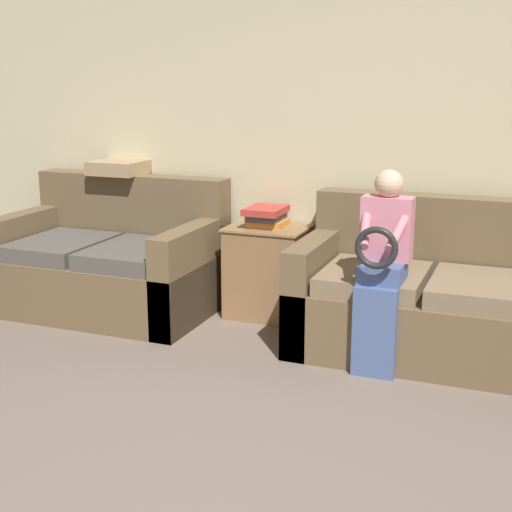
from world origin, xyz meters
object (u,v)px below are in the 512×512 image
Objects in this scene: throw_pillow at (120,167)px; child_left_seated at (382,263)px; couch_side at (111,265)px; side_shelf at (268,270)px; book_stack at (267,216)px; couch_main at (485,306)px.

child_left_seated is at bearing -18.78° from throw_pillow.
throw_pillow is (-0.09, 0.33, 0.66)m from couch_side.
throw_pillow is at bearing 175.97° from side_shelf.
couch_side is 4.08× the size of throw_pillow.
book_stack is at bearing 173.14° from side_shelf.
throw_pillow is at bearing 172.77° from couch_main.
couch_main is 7.09× the size of book_stack.
couch_side reaches higher than book_stack.
side_shelf is 1.70× the size of throw_pillow.
throw_pillow is (-2.15, 0.73, 0.36)m from child_left_seated.
child_left_seated reaches higher than book_stack.
child_left_seated reaches higher than throw_pillow.
side_shelf is at bearing 12.41° from couch_side.
child_left_seated reaches higher than couch_side.
book_stack is (-0.01, 0.00, 0.39)m from side_shelf.
couch_main is at bearing 35.38° from child_left_seated.
throw_pillow is at bearing 105.86° from couch_side.
couch_side is 1.21m from book_stack.
book_stack reaches higher than side_shelf.
child_left_seated is at bearing -34.76° from side_shelf.
couch_side is at bearing -167.59° from side_shelf.
child_left_seated is at bearing -144.62° from couch_main.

